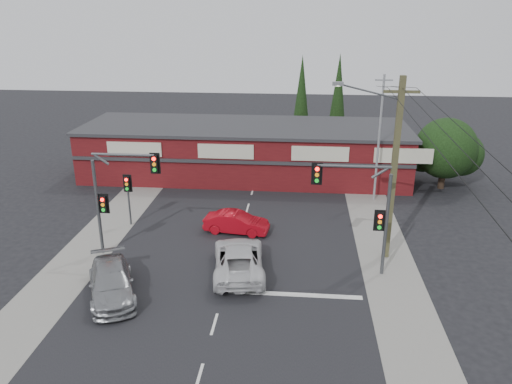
# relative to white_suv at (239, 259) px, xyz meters

# --- Properties ---
(ground) EXTENTS (120.00, 120.00, 0.00)m
(ground) POSITION_rel_white_suv_xyz_m (-0.51, -0.49, -0.77)
(ground) COLOR black
(ground) RESTS_ON ground
(road_strip) EXTENTS (14.00, 70.00, 0.01)m
(road_strip) POSITION_rel_white_suv_xyz_m (-0.51, 4.51, -0.77)
(road_strip) COLOR black
(road_strip) RESTS_ON ground
(verge_left) EXTENTS (3.00, 70.00, 0.02)m
(verge_left) POSITION_rel_white_suv_xyz_m (-9.01, 4.51, -0.76)
(verge_left) COLOR gray
(verge_left) RESTS_ON ground
(verge_right) EXTENTS (3.00, 70.00, 0.02)m
(verge_right) POSITION_rel_white_suv_xyz_m (7.99, 4.51, -0.76)
(verge_right) COLOR gray
(verge_right) RESTS_ON ground
(stop_line) EXTENTS (6.50, 0.35, 0.01)m
(stop_line) POSITION_rel_white_suv_xyz_m (2.99, -1.99, -0.76)
(stop_line) COLOR silver
(stop_line) RESTS_ON ground
(white_suv) EXTENTS (3.29, 5.85, 1.54)m
(white_suv) POSITION_rel_white_suv_xyz_m (0.00, 0.00, 0.00)
(white_suv) COLOR silver
(white_suv) RESTS_ON ground
(silver_suv) EXTENTS (3.87, 5.41, 1.46)m
(silver_suv) POSITION_rel_white_suv_xyz_m (-5.81, -2.88, -0.04)
(silver_suv) COLOR gray
(silver_suv) RESTS_ON ground
(red_sedan) EXTENTS (4.14, 1.90, 1.32)m
(red_sedan) POSITION_rel_white_suv_xyz_m (-0.77, 4.96, -0.11)
(red_sedan) COLOR #B90B17
(red_sedan) RESTS_ON ground
(lane_dashes) EXTENTS (0.12, 42.86, 0.01)m
(lane_dashes) POSITION_rel_white_suv_xyz_m (-0.51, 2.14, -0.76)
(lane_dashes) COLOR silver
(lane_dashes) RESTS_ON ground
(shop_building) EXTENTS (27.30, 8.40, 4.22)m
(shop_building) POSITION_rel_white_suv_xyz_m (-1.50, 16.49, 1.36)
(shop_building) COLOR #4E0F13
(shop_building) RESTS_ON ground
(tree_cluster) EXTENTS (5.90, 5.10, 5.50)m
(tree_cluster) POSITION_rel_white_suv_xyz_m (14.18, 14.95, 2.12)
(tree_cluster) COLOR #2D2116
(tree_cluster) RESTS_ON ground
(conifer_near) EXTENTS (1.80, 1.80, 9.25)m
(conifer_near) POSITION_rel_white_suv_xyz_m (2.99, 23.51, 4.71)
(conifer_near) COLOR #2D2116
(conifer_near) RESTS_ON ground
(conifer_far) EXTENTS (1.80, 1.80, 9.25)m
(conifer_far) POSITION_rel_white_suv_xyz_m (6.49, 25.51, 4.71)
(conifer_far) COLOR #2D2116
(conifer_far) RESTS_ON ground
(traffic_mast_left) EXTENTS (3.77, 0.27, 5.97)m
(traffic_mast_left) POSITION_rel_white_suv_xyz_m (-6.93, 1.51, 3.16)
(traffic_mast_left) COLOR #47494C
(traffic_mast_left) RESTS_ON ground
(traffic_mast_right) EXTENTS (3.96, 0.27, 5.97)m
(traffic_mast_right) POSITION_rel_white_suv_xyz_m (6.35, 0.51, 3.17)
(traffic_mast_right) COLOR #47494C
(traffic_mast_right) RESTS_ON ground
(pedestal_signal) EXTENTS (0.55, 0.27, 3.38)m
(pedestal_signal) POSITION_rel_white_suv_xyz_m (-7.71, 5.51, 1.63)
(pedestal_signal) COLOR #47494C
(pedestal_signal) RESTS_ON ground
(utility_pole) EXTENTS (4.38, 0.59, 10.00)m
(utility_pole) POSITION_rel_white_suv_xyz_m (7.86, 2.50, 4.62)
(utility_pole) COLOR brown
(utility_pole) RESTS_ON ground
(steel_pole) EXTENTS (1.20, 0.16, 9.00)m
(steel_pole) POSITION_rel_white_suv_xyz_m (8.49, 11.51, 3.93)
(steel_pole) COLOR gray
(steel_pole) RESTS_ON ground
(power_lines) EXTENTS (2.01, 29.00, 1.22)m
(power_lines) POSITION_rel_white_suv_xyz_m (7.97, -2.96, 8.27)
(power_lines) COLOR black
(power_lines) RESTS_ON ground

